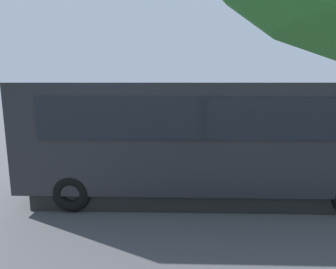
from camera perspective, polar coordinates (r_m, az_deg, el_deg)
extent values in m
plane|color=#4C4C51|center=(12.55, 4.81, -4.78)|extent=(80.00, 80.00, 0.00)
cube|color=#26262B|center=(8.08, 7.60, 0.23)|extent=(9.99, 2.67, 2.80)
cube|color=black|center=(8.94, -25.59, 3.90)|extent=(0.10, 2.10, 1.23)
cube|color=black|center=(9.26, 6.87, 5.01)|extent=(8.35, 0.18, 1.01)
cube|color=black|center=(6.75, 8.81, 3.05)|extent=(8.35, 0.18, 1.01)
cube|color=#1959B2|center=(9.42, 6.73, -1.79)|extent=(8.75, 0.18, 0.28)
cube|color=black|center=(8.51, 7.34, -10.61)|extent=(9.19, 2.46, 0.45)
torus|color=black|center=(9.81, -14.13, -6.32)|extent=(1.01, 0.34, 1.00)
torus|color=black|center=(7.77, -18.66, -10.96)|extent=(1.01, 0.34, 1.00)
torus|color=black|center=(10.39, 26.30, -6.15)|extent=(1.01, 0.34, 1.00)
cylinder|color=black|center=(11.38, 19.13, -4.42)|extent=(0.12, 0.12, 0.78)
cube|color=black|center=(11.53, 18.95, -6.42)|extent=(0.10, 0.26, 0.10)
cylinder|color=black|center=(11.43, 19.90, -4.40)|extent=(0.12, 0.12, 0.78)
cube|color=black|center=(11.57, 19.71, -6.40)|extent=(0.10, 0.26, 0.10)
cube|color=maroon|center=(11.25, 19.73, -0.88)|extent=(0.38, 0.29, 0.65)
cylinder|color=maroon|center=(11.18, 18.56, -0.80)|extent=(0.09, 0.09, 0.62)
sphere|color=tan|center=(11.24, 18.47, -2.34)|extent=(0.09, 0.09, 0.09)
cylinder|color=maroon|center=(11.33, 20.89, -0.80)|extent=(0.09, 0.09, 0.62)
sphere|color=tan|center=(11.38, 20.79, -2.32)|extent=(0.09, 0.09, 0.09)
sphere|color=tan|center=(11.18, 19.87, 1.45)|extent=(0.24, 0.24, 0.23)
cylinder|color=black|center=(11.06, 14.14, -4.51)|extent=(0.14, 0.14, 0.80)
cube|color=black|center=(11.21, 14.04, -6.63)|extent=(0.14, 0.27, 0.10)
cylinder|color=black|center=(11.07, 14.97, -4.54)|extent=(0.14, 0.14, 0.80)
cube|color=black|center=(11.22, 14.86, -6.65)|extent=(0.14, 0.27, 0.10)
cube|color=#D8F233|center=(10.90, 14.73, -0.79)|extent=(0.42, 0.33, 0.67)
cube|color=silver|center=(10.90, 14.73, -0.79)|extent=(0.43, 0.35, 0.06)
cylinder|color=#D8F233|center=(10.89, 13.47, -0.67)|extent=(0.10, 0.10, 0.63)
sphere|color=tan|center=(10.95, 13.41, -2.29)|extent=(0.10, 0.10, 0.09)
cylinder|color=#D8F233|center=(10.92, 15.99, -0.75)|extent=(0.10, 0.10, 0.63)
sphere|color=tan|center=(10.98, 15.91, -2.37)|extent=(0.10, 0.10, 0.09)
sphere|color=tan|center=(10.82, 14.84, 1.67)|extent=(0.27, 0.27, 0.24)
cylinder|color=black|center=(10.66, 7.38, -5.03)|extent=(0.14, 0.14, 0.74)
cube|color=black|center=(10.81, 7.27, -7.03)|extent=(0.15, 0.27, 0.10)
cylinder|color=black|center=(10.71, 8.21, -4.98)|extent=(0.14, 0.14, 0.74)
cube|color=black|center=(10.86, 8.09, -6.98)|extent=(0.15, 0.27, 0.10)
cube|color=silver|center=(10.53, 7.88, -1.45)|extent=(0.43, 0.35, 0.62)
cylinder|color=silver|center=(10.46, 6.62, -1.41)|extent=(0.11, 0.11, 0.58)
sphere|color=tan|center=(10.52, 6.59, -2.97)|extent=(0.11, 0.11, 0.09)
cylinder|color=silver|center=(10.60, 9.13, -1.32)|extent=(0.11, 0.11, 0.58)
sphere|color=tan|center=(10.66, 9.08, -2.86)|extent=(0.11, 0.11, 0.09)
sphere|color=tan|center=(10.45, 7.94, 0.91)|extent=(0.26, 0.26, 0.22)
cylinder|color=black|center=(10.48, 1.13, -5.19)|extent=(0.14, 0.14, 0.74)
cube|color=black|center=(10.63, 1.17, -7.24)|extent=(0.15, 0.28, 0.10)
cylinder|color=black|center=(10.45, 1.98, -5.25)|extent=(0.14, 0.14, 0.74)
cube|color=black|center=(10.60, 2.02, -7.31)|extent=(0.15, 0.28, 0.10)
cube|color=navy|center=(10.30, 1.57, -1.56)|extent=(0.43, 0.36, 0.62)
cylinder|color=navy|center=(10.36, 0.28, -1.41)|extent=(0.11, 0.11, 0.59)
sphere|color=tan|center=(10.42, 0.28, -3.00)|extent=(0.11, 0.11, 0.09)
cylinder|color=navy|center=(10.25, 2.88, -1.55)|extent=(0.11, 0.11, 0.59)
sphere|color=tan|center=(10.31, 2.86, -3.15)|extent=(0.11, 0.11, 0.09)
sphere|color=tan|center=(10.22, 1.59, 0.87)|extent=(0.27, 0.27, 0.22)
cylinder|color=black|center=(10.62, -4.63, -5.07)|extent=(0.13, 0.13, 0.73)
cube|color=black|center=(10.77, -4.60, -7.05)|extent=(0.13, 0.27, 0.10)
cylinder|color=black|center=(10.62, -3.76, -5.06)|extent=(0.13, 0.13, 0.73)
cube|color=black|center=(10.77, -3.74, -7.04)|extent=(0.13, 0.27, 0.10)
cube|color=navy|center=(10.46, -4.24, -1.52)|extent=(0.41, 0.32, 0.61)
cylinder|color=navy|center=(10.46, -5.56, -1.46)|extent=(0.10, 0.10, 0.58)
sphere|color=tan|center=(10.53, -5.53, -3.00)|extent=(0.10, 0.10, 0.09)
cylinder|color=navy|center=(10.46, -2.93, -1.42)|extent=(0.10, 0.10, 0.58)
sphere|color=tan|center=(10.53, -2.91, -2.96)|extent=(0.10, 0.10, 0.09)
sphere|color=tan|center=(10.39, -4.27, 0.82)|extent=(0.24, 0.24, 0.22)
torus|color=black|center=(10.32, 12.28, -6.58)|extent=(0.61, 0.16, 0.60)
cylinder|color=silver|center=(10.32, 12.28, -6.58)|extent=(0.12, 0.11, 0.12)
torus|color=black|center=(10.72, 19.91, -6.32)|extent=(0.61, 0.16, 0.60)
cylinder|color=silver|center=(10.72, 19.91, -6.32)|extent=(0.13, 0.13, 0.12)
cylinder|color=silver|center=(10.23, 12.63, -4.69)|extent=(0.32, 0.07, 0.67)
cube|color=#0C19B2|center=(10.39, 15.88, -4.73)|extent=(0.85, 0.32, 0.36)
cube|color=black|center=(10.52, 18.40, -4.40)|extent=(0.53, 0.25, 0.20)
cylinder|color=silver|center=(10.42, 17.96, -5.99)|extent=(0.45, 0.10, 0.08)
cylinder|color=black|center=(10.17, 12.97, -3.05)|extent=(0.06, 0.58, 0.04)
torus|color=black|center=(14.72, -10.49, -1.49)|extent=(0.60, 0.36, 0.60)
cylinder|color=silver|center=(14.72, -10.49, -1.49)|extent=(0.15, 0.14, 0.12)
torus|color=black|center=(15.62, -14.75, -0.99)|extent=(0.60, 0.36, 0.60)
cylinder|color=silver|center=(15.62, -14.75, -0.99)|extent=(0.16, 0.16, 0.12)
cylinder|color=silver|center=(14.68, -10.69, -0.14)|extent=(0.31, 0.18, 0.67)
cube|color=#198C33|center=(15.05, -12.52, -0.03)|extent=(0.88, 0.60, 0.36)
cube|color=black|center=(15.34, -13.92, 0.30)|extent=(0.56, 0.41, 0.20)
cylinder|color=silver|center=(15.42, -13.21, -0.61)|extent=(0.44, 0.26, 0.08)
cylinder|color=black|center=(14.66, -10.88, 1.03)|extent=(0.27, 0.54, 0.04)
cube|color=black|center=(15.05, -12.78, 1.08)|extent=(0.64, 0.53, 0.51)
sphere|color=#0C59B2|center=(14.77, -11.58, 1.67)|extent=(0.34, 0.34, 0.26)
cylinder|color=black|center=(14.73, -12.34, 0.91)|extent=(0.42, 0.25, 0.33)
cylinder|color=black|center=(15.07, -13.67, -0.17)|extent=(0.13, 0.13, 0.40)
cylinder|color=black|center=(15.01, -11.48, 1.11)|extent=(0.42, 0.25, 0.33)
cylinder|color=black|center=(15.35, -12.81, 0.04)|extent=(0.13, 0.13, 0.40)
cube|color=white|center=(13.34, 20.51, -4.50)|extent=(0.34, 4.80, 0.01)
cube|color=white|center=(12.76, 8.68, -4.61)|extent=(0.30, 3.96, 0.01)
cube|color=white|center=(12.76, -3.70, -4.51)|extent=(0.29, 3.92, 0.01)
cube|color=white|center=(13.34, -15.53, -4.22)|extent=(0.34, 4.88, 0.01)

